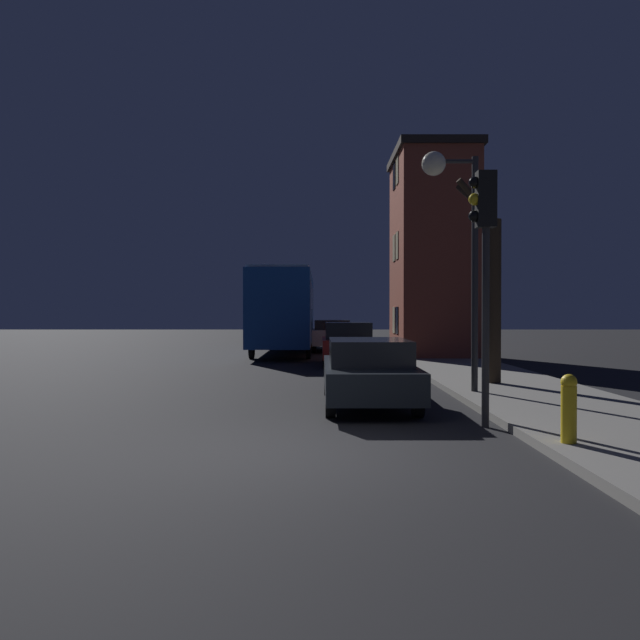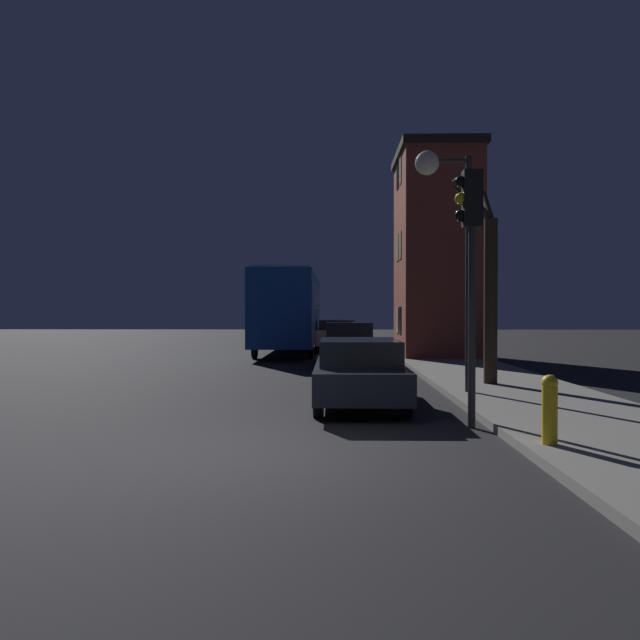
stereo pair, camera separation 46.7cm
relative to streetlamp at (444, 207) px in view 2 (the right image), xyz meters
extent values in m
plane|color=black|center=(-3.12, -5.39, -4.12)|extent=(120.00, 120.00, 0.00)
cube|color=brown|center=(1.77, 12.01, 0.02)|extent=(2.99, 4.69, 8.01)
cube|color=black|center=(1.77, 12.01, 4.17)|extent=(3.23, 4.93, 0.30)
cube|color=black|center=(0.26, 11.49, -2.59)|extent=(0.03, 0.70, 1.10)
cube|color=beige|center=(0.26, 12.54, -2.59)|extent=(0.03, 0.70, 1.10)
cube|color=beige|center=(0.26, 11.49, 0.42)|extent=(0.03, 0.70, 1.10)
cube|color=beige|center=(0.26, 12.54, 0.42)|extent=(0.03, 0.70, 1.10)
cube|color=beige|center=(0.26, 11.49, 3.42)|extent=(0.03, 0.70, 1.10)
cube|color=black|center=(0.26, 12.54, 3.42)|extent=(0.03, 0.70, 1.10)
cylinder|color=#28282B|center=(0.53, 0.00, -1.44)|extent=(0.14, 0.14, 5.09)
cylinder|color=#28282B|center=(0.08, 0.00, 1.01)|extent=(0.90, 0.09, 0.09)
sphere|color=#F4EAC6|center=(-0.37, 0.00, 0.96)|extent=(0.52, 0.52, 0.52)
cylinder|color=#28282B|center=(-0.17, -3.53, -2.51)|extent=(0.12, 0.12, 3.21)
cube|color=black|center=(-0.17, -3.53, -0.46)|extent=(0.30, 0.24, 0.90)
sphere|color=black|center=(-0.35, -3.53, -0.19)|extent=(0.20, 0.20, 0.20)
sphere|color=yellow|center=(-0.35, -3.53, -0.46)|extent=(0.20, 0.20, 0.20)
sphere|color=black|center=(-0.35, -3.53, -0.73)|extent=(0.20, 0.20, 0.20)
cylinder|color=#2D2319|center=(1.40, 1.60, -2.00)|extent=(0.32, 0.32, 3.98)
cylinder|color=#2D2319|center=(0.94, 1.51, 0.45)|extent=(1.05, 0.35, 1.02)
cylinder|color=#2D2319|center=(1.41, 2.03, 0.38)|extent=(0.16, 0.96, 0.89)
cylinder|color=#2D2319|center=(1.08, 2.13, 0.49)|extent=(0.81, 1.21, 1.11)
cube|color=#194793|center=(-4.43, 15.21, -2.12)|extent=(2.45, 11.92, 3.05)
cube|color=black|center=(-4.43, 15.21, -1.57)|extent=(2.47, 10.97, 1.10)
cube|color=#B2B2B2|center=(-4.43, 15.21, -0.54)|extent=(2.33, 11.32, 0.12)
cylinder|color=black|center=(-3.30, 19.08, -3.64)|extent=(0.18, 0.96, 0.96)
cylinder|color=black|center=(-5.57, 19.08, -3.64)|extent=(0.18, 0.96, 0.96)
cylinder|color=black|center=(-3.30, 11.33, -3.64)|extent=(0.18, 0.96, 0.96)
cylinder|color=black|center=(-5.57, 11.33, -3.64)|extent=(0.18, 0.96, 0.96)
cube|color=black|center=(-1.89, -1.11, -3.56)|extent=(1.71, 4.57, 0.56)
cube|color=black|center=(-1.89, -1.34, -3.04)|extent=(1.51, 2.37, 0.48)
cylinder|color=black|center=(-1.12, 0.37, -3.84)|extent=(0.18, 0.57, 0.57)
cylinder|color=black|center=(-2.65, 0.37, -3.84)|extent=(0.18, 0.57, 0.57)
cylinder|color=black|center=(-1.12, -2.59, -3.84)|extent=(0.18, 0.57, 0.57)
cylinder|color=black|center=(-2.65, -2.59, -3.84)|extent=(0.18, 0.57, 0.57)
cube|color=#B21E19|center=(-1.87, 8.33, -3.50)|extent=(1.76, 3.81, 0.64)
cube|color=black|center=(-1.87, 8.14, -2.90)|extent=(1.55, 1.98, 0.57)
cylinder|color=black|center=(-1.07, 9.57, -3.82)|extent=(0.18, 0.61, 0.61)
cylinder|color=black|center=(-2.66, 9.57, -3.82)|extent=(0.18, 0.61, 0.61)
cylinder|color=black|center=(-1.07, 7.10, -3.82)|extent=(0.18, 0.61, 0.61)
cylinder|color=black|center=(-2.66, 7.10, -3.82)|extent=(0.18, 0.61, 0.61)
cube|color=#B7BABF|center=(-2.27, 16.46, -3.43)|extent=(1.86, 4.36, 0.70)
cube|color=black|center=(-2.27, 16.24, -2.85)|extent=(1.63, 2.27, 0.45)
cylinder|color=black|center=(-1.44, 17.88, -3.78)|extent=(0.18, 0.68, 0.68)
cylinder|color=black|center=(-3.11, 17.88, -3.78)|extent=(0.18, 0.68, 0.68)
cylinder|color=black|center=(-1.44, 15.04, -3.78)|extent=(0.18, 0.68, 0.68)
cylinder|color=black|center=(-3.11, 15.04, -3.78)|extent=(0.18, 0.68, 0.68)
cylinder|color=gold|center=(0.43, -5.38, -3.61)|extent=(0.20, 0.20, 0.75)
sphere|color=gold|center=(0.43, -5.38, -3.19)|extent=(0.21, 0.21, 0.21)
camera|label=1|loc=(-2.84, -13.54, -2.28)|focal=35.00mm
camera|label=2|loc=(-2.37, -13.53, -2.28)|focal=35.00mm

